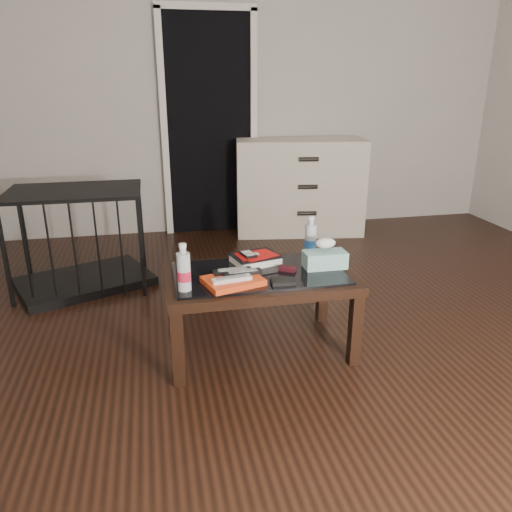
{
  "coord_description": "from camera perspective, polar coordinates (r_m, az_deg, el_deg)",
  "views": [
    {
      "loc": [
        -0.97,
        -2.32,
        1.45
      ],
      "look_at": [
        -0.45,
        0.11,
        0.55
      ],
      "focal_mm": 35.0,
      "sensor_mm": 36.0,
      "label": 1
    }
  ],
  "objects": [
    {
      "name": "remote_silver",
      "position": [
        2.47,
        -2.79,
        -2.63
      ],
      "size": [
        0.21,
        0.08,
        0.02
      ],
      "primitive_type": "cube",
      "rotation": [
        0.0,
        0.0,
        0.16
      ],
      "color": "silver",
      "rests_on": "magazines"
    },
    {
      "name": "pet_crate",
      "position": [
        3.81,
        -19.29,
        0.06
      ],
      "size": [
        1.06,
        0.9,
        0.71
      ],
      "rotation": [
        0.0,
        0.0,
        0.4
      ],
      "color": "black",
      "rests_on": "ground"
    },
    {
      "name": "dresser",
      "position": [
        4.86,
        4.97,
        7.92
      ],
      "size": [
        1.26,
        0.68,
        0.9
      ],
      "rotation": [
        0.0,
        0.0,
        -0.15
      ],
      "color": "beige",
      "rests_on": "ground"
    },
    {
      "name": "textbook",
      "position": [
        2.79,
        -0.08,
        -0.34
      ],
      "size": [
        0.29,
        0.25,
        0.05
      ],
      "primitive_type": "cube",
      "rotation": [
        0.0,
        0.0,
        0.25
      ],
      "color": "black",
      "rests_on": "coffee_table"
    },
    {
      "name": "flip_phone",
      "position": [
        2.69,
        3.61,
        -1.45
      ],
      "size": [
        0.1,
        0.09,
        0.02
      ],
      "primitive_type": "cube",
      "rotation": [
        0.0,
        0.0,
        -0.57
      ],
      "color": "black",
      "rests_on": "coffee_table"
    },
    {
      "name": "remote_black_back",
      "position": [
        2.58,
        -2.7,
        -1.68
      ],
      "size": [
        0.2,
        0.06,
        0.02
      ],
      "primitive_type": "cube",
      "rotation": [
        0.0,
        0.0,
        0.07
      ],
      "color": "black",
      "rests_on": "magazines"
    },
    {
      "name": "magazines",
      "position": [
        2.52,
        -2.65,
        -2.85
      ],
      "size": [
        0.33,
        0.28,
        0.03
      ],
      "primitive_type": "cube",
      "rotation": [
        0.0,
        0.0,
        0.28
      ],
      "color": "red",
      "rests_on": "coffee_table"
    },
    {
      "name": "water_bottle_right",
      "position": [
        2.89,
        6.26,
        2.25
      ],
      "size": [
        0.07,
        0.07,
        0.24
      ],
      "primitive_type": "cylinder",
      "rotation": [
        0.0,
        0.0,
        -0.07
      ],
      "color": "silver",
      "rests_on": "coffee_table"
    },
    {
      "name": "remote_black_front",
      "position": [
        2.55,
        -1.54,
        -1.88
      ],
      "size": [
        0.2,
        0.07,
        0.02
      ],
      "primitive_type": "cube",
      "rotation": [
        0.0,
        0.0,
        0.12
      ],
      "color": "black",
      "rests_on": "magazines"
    },
    {
      "name": "ipod",
      "position": [
        2.76,
        -0.91,
        0.22
      ],
      "size": [
        0.09,
        0.12,
        0.02
      ],
      "primitive_type": "cube",
      "rotation": [
        0.0,
        0.0,
        0.25
      ],
      "color": "black",
      "rests_on": "dvd_mailers"
    },
    {
      "name": "room_shell",
      "position": [
        2.52,
        11.6,
        23.39
      ],
      "size": [
        5.0,
        5.0,
        5.0
      ],
      "color": "#BBB5AD",
      "rests_on": "ground"
    },
    {
      "name": "tissue_box",
      "position": [
        2.75,
        7.87,
        -0.4
      ],
      "size": [
        0.23,
        0.12,
        0.09
      ],
      "primitive_type": "cube",
      "rotation": [
        0.0,
        0.0,
        -0.01
      ],
      "color": "teal",
      "rests_on": "coffee_table"
    },
    {
      "name": "water_bottle_left",
      "position": [
        2.43,
        -8.27,
        -1.27
      ],
      "size": [
        0.08,
        0.08,
        0.24
      ],
      "primitive_type": "cylinder",
      "rotation": [
        0.0,
        0.0,
        -0.3
      ],
      "color": "#B6BCC1",
      "rests_on": "coffee_table"
    },
    {
      "name": "ground",
      "position": [
        2.9,
        9.39,
        -10.36
      ],
      "size": [
        5.0,
        5.0,
        0.0
      ],
      "primitive_type": "plane",
      "color": "black",
      "rests_on": "ground"
    },
    {
      "name": "doorway",
      "position": [
        4.84,
        -5.35,
        14.73
      ],
      "size": [
        0.9,
        0.08,
        2.07
      ],
      "color": "black",
      "rests_on": "ground"
    },
    {
      "name": "coffee_table",
      "position": [
        2.69,
        0.33,
        -3.12
      ],
      "size": [
        1.0,
        0.6,
        0.46
      ],
      "color": "black",
      "rests_on": "ground"
    },
    {
      "name": "wallet",
      "position": [
        2.52,
        3.1,
        -2.95
      ],
      "size": [
        0.12,
        0.08,
        0.02
      ],
      "primitive_type": "cube",
      "rotation": [
        0.0,
        0.0,
        -0.04
      ],
      "color": "black",
      "rests_on": "coffee_table"
    },
    {
      "name": "dvd_mailers",
      "position": [
        2.78,
        -0.2,
        0.17
      ],
      "size": [
        0.21,
        0.17,
        0.01
      ],
      "primitive_type": "cube",
      "rotation": [
        0.0,
        0.0,
        0.22
      ],
      "color": "#B30E0B",
      "rests_on": "textbook"
    }
  ]
}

